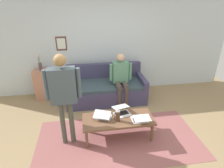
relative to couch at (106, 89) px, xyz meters
name	(u,v)px	position (x,y,z in m)	size (l,w,h in m)	color
ground_plane	(118,138)	(-0.04, 1.58, -0.30)	(7.68, 7.68, 0.00)	#957C57
area_rug	(119,139)	(-0.05, 1.61, -0.30)	(3.11, 1.55, 0.01)	#955555
back_wall	(104,44)	(-0.04, -0.62, 1.05)	(7.04, 0.11, 2.70)	silver
couch	(106,89)	(0.00, 0.00, 0.00)	(2.00, 0.93, 0.88)	#3D3B5B
coffee_table	(118,120)	(-0.05, 1.51, 0.07)	(1.34, 0.57, 0.42)	brown
laptop_left	(122,111)	(-0.15, 1.35, 0.16)	(0.38, 0.39, 0.15)	silver
laptop_center	(140,119)	(-0.44, 1.66, 0.16)	(0.31, 0.35, 0.13)	silver
laptop_right	(103,116)	(0.24, 1.44, 0.16)	(0.39, 0.37, 0.14)	silver
french_press	(118,116)	(-0.03, 1.58, 0.23)	(0.10, 0.08, 0.25)	#4C3323
side_shelf	(43,84)	(1.62, -0.31, 0.10)	(0.42, 0.32, 0.80)	#B2785D
flower_vase	(40,64)	(1.62, -0.31, 0.65)	(0.08, 0.10, 0.41)	brown
person_standing	(63,90)	(0.89, 1.53, 0.80)	(0.60, 0.20, 1.73)	#474B40
person_seated	(121,76)	(-0.35, 0.23, 0.42)	(0.55, 0.51, 1.28)	#493E38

